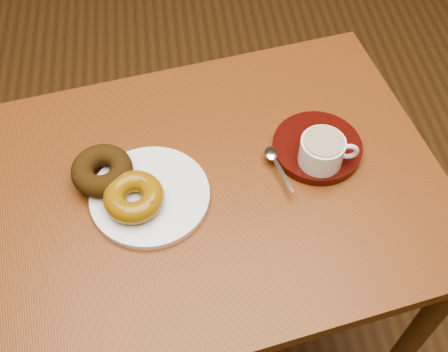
{
  "coord_description": "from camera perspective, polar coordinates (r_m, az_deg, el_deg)",
  "views": [
    {
      "loc": [
        -0.19,
        -0.28,
        1.61
      ],
      "look_at": [
        -0.11,
        0.31,
        0.8
      ],
      "focal_mm": 45.0,
      "sensor_mm": 36.0,
      "label": 1
    }
  ],
  "objects": [
    {
      "name": "donut_cinnamon",
      "position": [
        1.02,
        -12.29,
        0.56
      ],
      "size": [
        0.11,
        0.11,
        0.04
      ],
      "primitive_type": "torus",
      "rotation": [
        0.0,
        0.0,
        -0.03
      ],
      "color": "#38220B",
      "rests_on": "donut_plate"
    },
    {
      "name": "teaspoon",
      "position": [
        1.03,
        5.04,
        1.9
      ],
      "size": [
        0.04,
        0.11,
        0.01
      ],
      "rotation": [
        0.0,
        0.0,
        0.26
      ],
      "color": "silver",
      "rests_on": "saucer"
    },
    {
      "name": "cafe_table",
      "position": [
        1.12,
        -1.02,
        -4.42
      ],
      "size": [
        0.92,
        0.75,
        0.78
      ],
      "rotation": [
        0.0,
        0.0,
        0.17
      ],
      "color": "brown",
      "rests_on": "ground"
    },
    {
      "name": "donut_plate",
      "position": [
        1.0,
        -7.53,
        -1.99
      ],
      "size": [
        0.28,
        0.28,
        0.01
      ],
      "primitive_type": "cylinder",
      "rotation": [
        0.0,
        0.0,
        0.42
      ],
      "color": "white",
      "rests_on": "cafe_table"
    },
    {
      "name": "donut_caramel",
      "position": [
        0.97,
        -9.16,
        -2.11
      ],
      "size": [
        0.12,
        0.12,
        0.04
      ],
      "rotation": [
        0.0,
        0.0,
        -0.16
      ],
      "color": "#8B620F",
      "rests_on": "donut_plate"
    },
    {
      "name": "saucer",
      "position": [
        1.07,
        9.43,
        2.89
      ],
      "size": [
        0.21,
        0.21,
        0.02
      ],
      "primitive_type": "cylinder",
      "rotation": [
        0.0,
        0.0,
        0.35
      ],
      "color": "#370A07",
      "rests_on": "cafe_table"
    },
    {
      "name": "coffee_cup",
      "position": [
        1.02,
        9.99,
        2.54
      ],
      "size": [
        0.11,
        0.08,
        0.06
      ],
      "rotation": [
        0.0,
        0.0,
        -0.17
      ],
      "color": "white",
      "rests_on": "saucer"
    }
  ]
}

